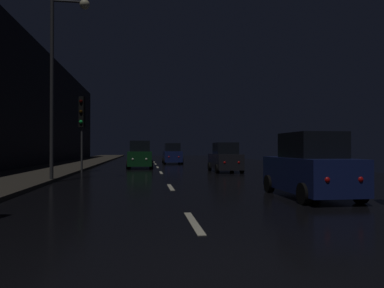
{
  "coord_description": "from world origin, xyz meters",
  "views": [
    {
      "loc": [
        -0.99,
        -4.24,
        1.53
      ],
      "look_at": [
        2.36,
        21.13,
        1.81
      ],
      "focal_mm": 33.4,
      "sensor_mm": 36.0,
      "label": 1
    }
  ],
  "objects_px": {
    "car_approaching_headlights": "(140,156)",
    "car_parked_right_far": "(225,158)",
    "streetlamp_overhead": "(62,62)",
    "car_parked_right_near": "(310,168)",
    "car_distant_taillights": "(172,154)",
    "traffic_light_far_left": "(82,118)"
  },
  "relations": [
    {
      "from": "traffic_light_far_left",
      "to": "car_distant_taillights",
      "type": "relative_size",
      "value": 1.2
    },
    {
      "from": "car_distant_taillights",
      "to": "car_parked_right_near",
      "type": "height_order",
      "value": "car_parked_right_near"
    },
    {
      "from": "traffic_light_far_left",
      "to": "car_parked_right_far",
      "type": "xyz_separation_m",
      "value": [
        8.96,
        -0.55,
        -2.56
      ]
    },
    {
      "from": "traffic_light_far_left",
      "to": "car_parked_right_near",
      "type": "height_order",
      "value": "traffic_light_far_left"
    },
    {
      "from": "car_parked_right_near",
      "to": "car_distant_taillights",
      "type": "bearing_deg",
      "value": 5.9
    },
    {
      "from": "car_distant_taillights",
      "to": "car_parked_right_near",
      "type": "distance_m",
      "value": 23.91
    },
    {
      "from": "car_parked_right_far",
      "to": "car_approaching_headlights",
      "type": "bearing_deg",
      "value": 47.48
    },
    {
      "from": "streetlamp_overhead",
      "to": "car_distant_taillights",
      "type": "distance_m",
      "value": 19.41
    },
    {
      "from": "car_approaching_headlights",
      "to": "traffic_light_far_left",
      "type": "bearing_deg",
      "value": -38.37
    },
    {
      "from": "traffic_light_far_left",
      "to": "car_parked_right_near",
      "type": "xyz_separation_m",
      "value": [
        8.96,
        -12.36,
        -2.5
      ]
    },
    {
      "from": "car_approaching_headlights",
      "to": "car_parked_right_near",
      "type": "xyz_separation_m",
      "value": [
        5.44,
        -16.8,
        -0.03
      ]
    },
    {
      "from": "traffic_light_far_left",
      "to": "car_distant_taillights",
      "type": "height_order",
      "value": "traffic_light_far_left"
    },
    {
      "from": "traffic_light_far_left",
      "to": "streetlamp_overhead",
      "type": "relative_size",
      "value": 0.58
    },
    {
      "from": "car_parked_right_near",
      "to": "car_parked_right_far",
      "type": "xyz_separation_m",
      "value": [
        0.0,
        11.81,
        -0.06
      ]
    },
    {
      "from": "car_distant_taillights",
      "to": "car_parked_right_far",
      "type": "bearing_deg",
      "value": -168.4
    },
    {
      "from": "streetlamp_overhead",
      "to": "car_parked_right_far",
      "type": "height_order",
      "value": "streetlamp_overhead"
    },
    {
      "from": "streetlamp_overhead",
      "to": "car_parked_right_far",
      "type": "distance_m",
      "value": 11.43
    },
    {
      "from": "car_parked_right_near",
      "to": "traffic_light_far_left",
      "type": "bearing_deg",
      "value": 35.94
    },
    {
      "from": "car_parked_right_far",
      "to": "car_distant_taillights",
      "type": "bearing_deg",
      "value": 11.6
    },
    {
      "from": "streetlamp_overhead",
      "to": "car_parked_right_near",
      "type": "xyz_separation_m",
      "value": [
        8.74,
        -5.96,
        -4.41
      ]
    },
    {
      "from": "car_approaching_headlights",
      "to": "car_parked_right_far",
      "type": "distance_m",
      "value": 7.38
    },
    {
      "from": "car_distant_taillights",
      "to": "streetlamp_overhead",
      "type": "bearing_deg",
      "value": 160.6
    }
  ]
}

